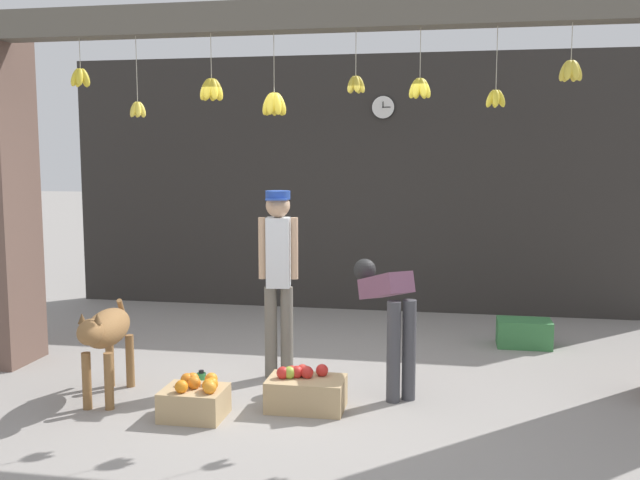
{
  "coord_description": "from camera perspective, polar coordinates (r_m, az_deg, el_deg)",
  "views": [
    {
      "loc": [
        1.12,
        -5.63,
        1.94
      ],
      "look_at": [
        0.0,
        0.48,
        1.21
      ],
      "focal_mm": 40.0,
      "sensor_mm": 36.0,
      "label": 1
    }
  ],
  "objects": [
    {
      "name": "ground_plane",
      "position": [
        6.06,
        -0.83,
        -11.93
      ],
      "size": [
        60.0,
        60.0,
        0.0
      ],
      "primitive_type": "plane",
      "color": "gray"
    },
    {
      "name": "shop_back_wall",
      "position": [
        8.95,
        3.19,
        4.48
      ],
      "size": [
        7.48,
        0.12,
        3.17
      ],
      "primitive_type": "cube",
      "color": "#2D2B28",
      "rests_on": "ground_plane"
    },
    {
      "name": "storefront_awning",
      "position": [
        5.95,
        -0.74,
        17.02
      ],
      "size": [
        5.58,
        0.32,
        0.92
      ],
      "color": "#5B564C"
    },
    {
      "name": "dog",
      "position": [
        5.94,
        -16.75,
        -7.13
      ],
      "size": [
        0.39,
        1.04,
        0.78
      ],
      "rotation": [
        0.0,
        0.0,
        -1.42
      ],
      "color": "olive",
      "rests_on": "ground_plane"
    },
    {
      "name": "shopkeeper",
      "position": [
        6.18,
        -3.35,
        -2.32
      ],
      "size": [
        0.34,
        0.28,
        1.64
      ],
      "rotation": [
        0.0,
        0.0,
        3.27
      ],
      "color": "#6B665B",
      "rests_on": "ground_plane"
    },
    {
      "name": "worker_stooping",
      "position": [
        5.86,
        5.48,
        -5.49
      ],
      "size": [
        0.57,
        0.73,
        1.06
      ],
      "rotation": [
        0.0,
        0.0,
        0.58
      ],
      "color": "#424247",
      "rests_on": "ground_plane"
    },
    {
      "name": "fruit_crate_oranges",
      "position": [
        5.51,
        -9.94,
        -12.45
      ],
      "size": [
        0.46,
        0.38,
        0.31
      ],
      "color": "tan",
      "rests_on": "ground_plane"
    },
    {
      "name": "fruit_crate_apples",
      "position": [
        5.61,
        -1.18,
        -12.0
      ],
      "size": [
        0.59,
        0.37,
        0.33
      ],
      "color": "tan",
      "rests_on": "ground_plane"
    },
    {
      "name": "produce_box_green",
      "position": [
        7.63,
        16.01,
        -7.17
      ],
      "size": [
        0.54,
        0.34,
        0.28
      ],
      "primitive_type": "cube",
      "color": "#387A42",
      "rests_on": "ground_plane"
    },
    {
      "name": "water_bottle",
      "position": [
        5.95,
        -9.46,
        -11.34
      ],
      "size": [
        0.07,
        0.07,
        0.22
      ],
      "color": "#38934C",
      "rests_on": "ground_plane"
    },
    {
      "name": "wall_clock",
      "position": [
        8.85,
        5.07,
        10.53
      ],
      "size": [
        0.29,
        0.03,
        0.29
      ],
      "color": "black"
    }
  ]
}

